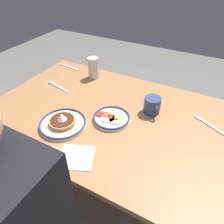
# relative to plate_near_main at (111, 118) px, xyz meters

# --- Properties ---
(ground_plane) EXTENTS (6.00, 6.00, 0.00)m
(ground_plane) POSITION_rel_plate_near_main_xyz_m (0.07, -0.04, -0.74)
(ground_plane) COLOR slate
(dining_table) EXTENTS (1.33, 0.90, 0.73)m
(dining_table) POSITION_rel_plate_near_main_xyz_m (0.07, -0.04, -0.12)
(dining_table) COLOR #A26E45
(dining_table) RESTS_ON ground_plane
(plate_near_main) EXTENTS (0.20, 0.20, 0.04)m
(plate_near_main) POSITION_rel_plate_near_main_xyz_m (0.00, 0.00, 0.00)
(plate_near_main) COLOR white
(plate_near_main) RESTS_ON dining_table
(plate_center_pancakes) EXTENTS (0.25, 0.25, 0.08)m
(plate_center_pancakes) POSITION_rel_plate_near_main_xyz_m (0.20, 0.16, 0.00)
(plate_center_pancakes) COLOR silver
(plate_center_pancakes) RESTS_ON dining_table
(coffee_mug) EXTENTS (0.10, 0.11, 0.10)m
(coffee_mug) POSITION_rel_plate_near_main_xyz_m (-0.17, -0.17, 0.04)
(coffee_mug) COLOR #334772
(coffee_mug) RESTS_ON dining_table
(drinking_glass) EXTENTS (0.08, 0.08, 0.15)m
(drinking_glass) POSITION_rel_plate_near_main_xyz_m (0.34, -0.36, 0.05)
(drinking_glass) COLOR silver
(drinking_glass) RESTS_ON dining_table
(paper_napkin) EXTENTS (0.19, 0.19, 0.00)m
(paper_napkin) POSITION_rel_plate_near_main_xyz_m (0.02, 0.30, -0.01)
(paper_napkin) COLOR white
(paper_napkin) RESTS_ON dining_table
(fork_near) EXTENTS (0.19, 0.04, 0.01)m
(fork_near) POSITION_rel_plate_near_main_xyz_m (0.60, -0.41, -0.01)
(fork_near) COLOR silver
(fork_near) RESTS_ON dining_table
(fork_far) EXTENTS (0.17, 0.10, 0.01)m
(fork_far) POSITION_rel_plate_near_main_xyz_m (-0.48, -0.20, -0.01)
(fork_far) COLOR silver
(fork_far) RESTS_ON dining_table
(tea_spoon) EXTENTS (0.20, 0.06, 0.01)m
(tea_spoon) POSITION_rel_plate_near_main_xyz_m (0.50, -0.14, -0.01)
(tea_spoon) COLOR silver
(tea_spoon) RESTS_ON dining_table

